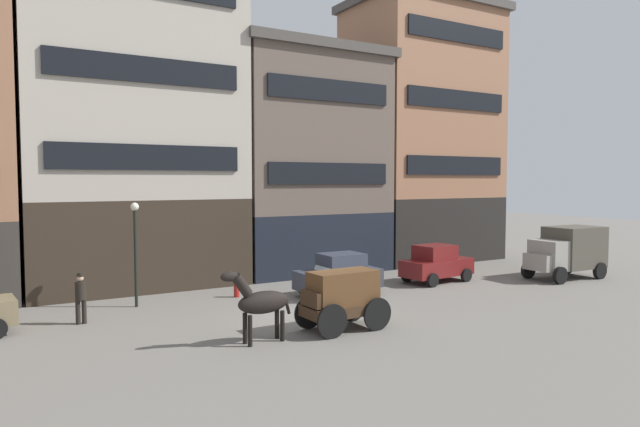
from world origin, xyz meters
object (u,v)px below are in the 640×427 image
(cargo_wagon, at_px, (342,296))
(sedan_light, at_px, (436,263))
(fire_hydrant_curbside, at_px, (237,287))
(delivery_truck_near, at_px, (567,251))
(pedestrian_officer, at_px, (81,296))
(streetlamp_curbside, at_px, (135,239))
(draft_horse, at_px, (261,302))
(sedan_dark, at_px, (339,275))

(cargo_wagon, relative_size, sedan_light, 0.77)
(fire_hydrant_curbside, bearing_deg, delivery_truck_near, -14.56)
(pedestrian_officer, bearing_deg, delivery_truck_near, -6.90)
(sedan_light, bearing_deg, streetlamp_curbside, 172.24)
(draft_horse, distance_m, sedan_light, 12.80)
(sedan_dark, bearing_deg, pedestrian_officer, 177.31)
(delivery_truck_near, xyz_separation_m, streetlamp_curbside, (-20.33, 4.48, 1.25))
(sedan_dark, distance_m, fire_hydrant_curbside, 4.43)
(cargo_wagon, height_order, pedestrian_officer, cargo_wagon)
(draft_horse, bearing_deg, cargo_wagon, 0.03)
(delivery_truck_near, bearing_deg, draft_horse, -172.12)
(sedan_dark, xyz_separation_m, fire_hydrant_curbside, (-3.94, 1.96, -0.49))
(sedan_light, xyz_separation_m, streetlamp_curbside, (-13.92, 1.90, 1.76))
(cargo_wagon, distance_m, sedan_light, 10.16)
(cargo_wagon, distance_m, delivery_truck_near, 15.40)
(cargo_wagon, relative_size, delivery_truck_near, 0.67)
(delivery_truck_near, height_order, fire_hydrant_curbside, delivery_truck_near)
(delivery_truck_near, distance_m, fire_hydrant_curbside, 16.79)
(pedestrian_officer, height_order, fire_hydrant_curbside, pedestrian_officer)
(fire_hydrant_curbside, bearing_deg, pedestrian_officer, -166.92)
(pedestrian_officer, height_order, streetlamp_curbside, streetlamp_curbside)
(pedestrian_officer, xyz_separation_m, fire_hydrant_curbside, (6.36, 1.48, -0.55))
(cargo_wagon, relative_size, sedan_dark, 0.79)
(cargo_wagon, xyz_separation_m, pedestrian_officer, (-7.39, 5.24, -0.17))
(cargo_wagon, height_order, sedan_light, cargo_wagon)
(draft_horse, relative_size, pedestrian_officer, 1.31)
(delivery_truck_near, xyz_separation_m, sedan_dark, (-12.28, 2.25, -0.51))
(sedan_light, bearing_deg, pedestrian_officer, 179.47)
(delivery_truck_near, height_order, streetlamp_curbside, streetlamp_curbside)
(sedan_dark, height_order, streetlamp_curbside, streetlamp_curbside)
(delivery_truck_near, xyz_separation_m, pedestrian_officer, (-22.58, 2.73, -0.44))
(cargo_wagon, distance_m, draft_horse, 2.95)
(sedan_dark, distance_m, streetlamp_curbside, 8.54)
(cargo_wagon, distance_m, pedestrian_officer, 9.06)
(sedan_dark, height_order, fire_hydrant_curbside, sedan_dark)
(delivery_truck_near, relative_size, streetlamp_curbside, 1.07)
(draft_horse, bearing_deg, sedan_light, 23.47)
(fire_hydrant_curbside, bearing_deg, draft_horse, -105.96)
(sedan_dark, height_order, sedan_light, same)
(streetlamp_curbside, bearing_deg, sedan_light, -7.76)
(delivery_truck_near, bearing_deg, sedan_dark, 169.61)
(streetlamp_curbside, bearing_deg, sedan_dark, -15.49)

